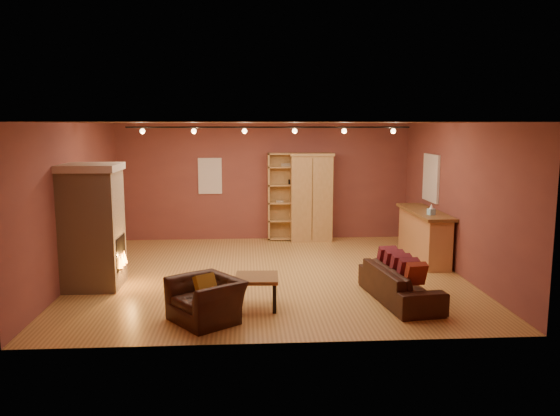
{
  "coord_description": "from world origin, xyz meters",
  "views": [
    {
      "loc": [
        -0.45,
        -9.87,
        2.77
      ],
      "look_at": [
        0.19,
        0.2,
        1.22
      ],
      "focal_mm": 35.0,
      "sensor_mm": 36.0,
      "label": 1
    }
  ],
  "objects": [
    {
      "name": "ceiling",
      "position": [
        0.0,
        0.0,
        2.8
      ],
      "size": [
        7.0,
        7.0,
        0.0
      ],
      "primitive_type": "plane",
      "rotation": [
        3.14,
        0.0,
        0.0
      ],
      "color": "brown",
      "rests_on": "back_wall"
    },
    {
      "name": "coffee_table",
      "position": [
        -0.3,
        -1.85,
        0.42
      ],
      "size": [
        0.68,
        0.68,
        0.49
      ],
      "rotation": [
        0.0,
        0.0,
        -0.05
      ],
      "color": "brown",
      "rests_on": "floor"
    },
    {
      "name": "back_wall",
      "position": [
        0.0,
        3.25,
        1.4
      ],
      "size": [
        7.0,
        0.02,
        2.8
      ],
      "primitive_type": "cube",
      "color": "brown",
      "rests_on": "floor"
    },
    {
      "name": "right_window",
      "position": [
        3.47,
        1.4,
        1.65
      ],
      "size": [
        0.05,
        0.9,
        1.0
      ],
      "primitive_type": "cube",
      "color": "white",
      "rests_on": "right_wall"
    },
    {
      "name": "right_wall",
      "position": [
        3.5,
        0.0,
        1.4
      ],
      "size": [
        0.02,
        6.5,
        2.8
      ],
      "primitive_type": "cube",
      "color": "brown",
      "rests_on": "floor"
    },
    {
      "name": "left_wall",
      "position": [
        -3.5,
        0.0,
        1.4
      ],
      "size": [
        0.02,
        6.5,
        2.8
      ],
      "primitive_type": "cube",
      "color": "brown",
      "rests_on": "floor"
    },
    {
      "name": "floor",
      "position": [
        0.0,
        0.0,
        0.0
      ],
      "size": [
        7.0,
        7.0,
        0.0
      ],
      "primitive_type": "plane",
      "color": "#A87A3B",
      "rests_on": "ground"
    },
    {
      "name": "bookcase",
      "position": [
        0.51,
        3.14,
        1.07
      ],
      "size": [
        0.86,
        0.33,
        2.1
      ],
      "color": "tan",
      "rests_on": "floor"
    },
    {
      "name": "armchair",
      "position": [
        -1.02,
        -2.38,
        0.42
      ],
      "size": [
        1.06,
        1.13,
        0.83
      ],
      "rotation": [
        0.0,
        0.0,
        -0.93
      ],
      "color": "black",
      "rests_on": "floor"
    },
    {
      "name": "fireplace",
      "position": [
        -3.04,
        -0.6,
        1.06
      ],
      "size": [
        1.01,
        0.98,
        2.12
      ],
      "color": "tan",
      "rests_on": "floor"
    },
    {
      "name": "back_window",
      "position": [
        -1.3,
        3.23,
        1.55
      ],
      "size": [
        0.56,
        0.04,
        0.86
      ],
      "primitive_type": "cube",
      "color": "white",
      "rests_on": "back_wall"
    },
    {
      "name": "track_rail",
      "position": [
        0.0,
        0.2,
        2.69
      ],
      "size": [
        5.2,
        0.09,
        0.13
      ],
      "color": "black",
      "rests_on": "ceiling"
    },
    {
      "name": "loveseat",
      "position": [
        1.97,
        -1.66,
        0.38
      ],
      "size": [
        0.79,
        1.91,
        0.77
      ],
      "rotation": [
        0.0,
        0.0,
        1.71
      ],
      "color": "black",
      "rests_on": "floor"
    },
    {
      "name": "bar_counter",
      "position": [
        3.2,
        0.92,
        0.52
      ],
      "size": [
        0.58,
        2.15,
        1.03
      ],
      "color": "tan",
      "rests_on": "floor"
    },
    {
      "name": "tissue_box",
      "position": [
        3.15,
        0.39,
        1.12
      ],
      "size": [
        0.16,
        0.16,
        0.23
      ],
      "rotation": [
        0.0,
        0.0,
        0.28
      ],
      "color": "#94D1ED",
      "rests_on": "bar_counter"
    },
    {
      "name": "armoire",
      "position": [
        1.11,
        2.98,
        1.06
      ],
      "size": [
        1.04,
        0.59,
        2.1
      ],
      "color": "tan",
      "rests_on": "floor"
    }
  ]
}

